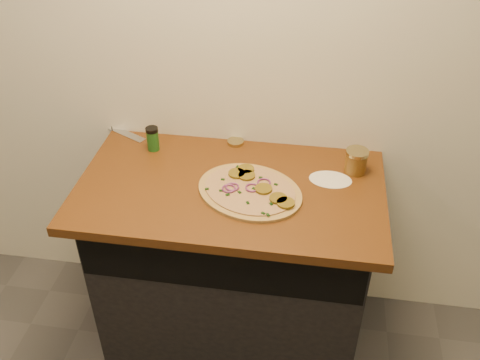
% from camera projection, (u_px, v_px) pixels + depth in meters
% --- Properties ---
extents(cabinet, '(1.10, 0.60, 0.86)m').
position_uv_depth(cabinet, '(233.00, 265.00, 2.39)').
color(cabinet, black).
rests_on(cabinet, ground).
extents(countertop, '(1.20, 0.70, 0.04)m').
position_uv_depth(countertop, '(230.00, 189.00, 2.10)').
color(countertop, '#623312').
rests_on(countertop, cabinet).
extents(pizza, '(0.54, 0.54, 0.03)m').
position_uv_depth(pizza, '(250.00, 190.00, 2.04)').
color(pizza, tan).
rests_on(pizza, countertop).
extents(chefs_knife, '(0.27, 0.16, 0.02)m').
position_uv_depth(chefs_knife, '(115.00, 129.00, 2.42)').
color(chefs_knife, '#B7BAC1').
rests_on(chefs_knife, countertop).
extents(mason_jar_lid, '(0.07, 0.07, 0.02)m').
position_uv_depth(mason_jar_lid, '(236.00, 142.00, 2.32)').
color(mason_jar_lid, tan).
rests_on(mason_jar_lid, countertop).
extents(salsa_jar, '(0.09, 0.09, 0.10)m').
position_uv_depth(salsa_jar, '(356.00, 161.00, 2.13)').
color(salsa_jar, '#A71B10').
rests_on(salsa_jar, countertop).
extents(spice_shaker, '(0.05, 0.05, 0.11)m').
position_uv_depth(spice_shaker, '(153.00, 139.00, 2.26)').
color(spice_shaker, '#1E591C').
rests_on(spice_shaker, countertop).
extents(flour_spill, '(0.18, 0.18, 0.00)m').
position_uv_depth(flour_spill, '(330.00, 180.00, 2.11)').
color(flour_spill, white).
rests_on(flour_spill, countertop).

